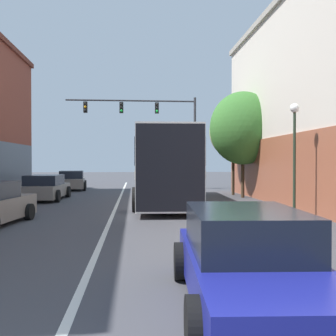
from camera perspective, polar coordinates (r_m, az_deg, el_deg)
The scene contains 9 objects.
lane_center_line at distance 17.44m, azimuth -7.59°, elevation -5.71°, with size 0.14×43.59×0.01m.
bus at distance 19.44m, azimuth -0.66°, elevation 0.57°, with size 3.07×12.09×3.38m.
hatchback_foreground at distance 5.65m, azimuth 11.49°, elevation -13.08°, with size 2.09×4.33×1.32m.
parked_car_left_mid at distance 21.83m, azimuth -17.40°, elevation -2.77°, with size 2.13×4.57×1.32m.
parked_car_left_far at distance 29.44m, azimuth -13.78°, elevation -1.80°, with size 2.38×4.66×1.38m.
traffic_signal_gantry at distance 29.29m, azimuth -2.27°, elevation 6.99°, with size 9.59×0.36×6.84m.
street_lamp at distance 14.81m, azimuth 17.88°, elevation 2.71°, with size 0.33×0.33×4.10m.
street_tree_near at distance 22.63m, azimuth 10.81°, elevation 5.70°, with size 3.74×3.37×5.98m.
street_tree_far at distance 24.37m, azimuth 9.45°, elevation 5.22°, with size 2.92×2.63×5.48m.
Camera 1 is at (0.84, -1.51, 1.98)m, focal length 42.00 mm.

